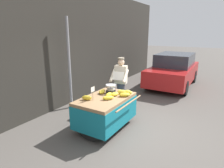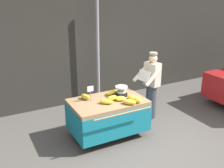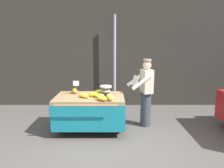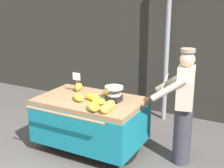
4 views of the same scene
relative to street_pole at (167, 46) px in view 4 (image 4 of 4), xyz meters
The scene contains 14 objects.
back_wall 0.75m from the street_pole, 116.62° to the left, with size 16.00×0.24×4.08m, color #2D2B26.
street_pole is the anchor object (origin of this frame).
banana_cart 2.07m from the street_pole, 108.80° to the right, with size 1.64×1.22×0.87m.
weighing_scale 1.79m from the street_pole, 97.55° to the right, with size 0.28×0.28×0.24m.
price_sign 1.93m from the street_pole, 120.01° to the right, with size 0.14×0.01×0.34m.
banana_bunch_0 2.27m from the street_pole, 97.89° to the right, with size 0.16×0.29×0.11m, color gold.
banana_bunch_1 2.14m from the street_pole, 110.35° to the right, with size 0.14×0.29×0.10m, color yellow.
banana_bunch_2 1.89m from the street_pole, 124.03° to the right, with size 0.13×0.25×0.12m, color gold.
banana_bunch_3 2.11m from the street_pole, 93.87° to the right, with size 0.13×0.30×0.11m, color yellow.
banana_bunch_4 2.24m from the street_pole, 92.83° to the right, with size 0.11×0.23×0.13m, color yellow.
banana_bunch_5 2.04m from the street_pole, 100.86° to the right, with size 0.17×0.23×0.09m, color yellow.
banana_bunch_6 1.66m from the street_pole, 103.70° to the right, with size 0.14×0.30×0.10m, color yellow.
banana_bunch_7 1.99m from the street_pole, 105.86° to the right, with size 0.11×0.25×0.11m, color gold.
vendor_person 1.77m from the street_pole, 62.74° to the right, with size 0.65×0.60×1.71m.
Camera 4 is at (2.04, -2.96, 2.42)m, focal length 49.44 mm.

